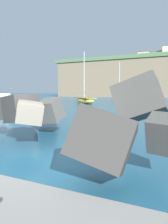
% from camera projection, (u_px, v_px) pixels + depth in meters
% --- Properties ---
extents(ground_plane, '(400.00, 400.00, 0.00)m').
position_uv_depth(ground_plane, '(39.00, 159.00, 6.35)').
color(ground_plane, '#235B7A').
extents(breakwater_jetty, '(32.56, 7.09, 2.62)m').
position_uv_depth(breakwater_jetty, '(30.00, 114.00, 8.91)').
color(breakwater_jetty, '#4C4944').
rests_on(breakwater_jetty, ground).
extents(boat_near_centre, '(4.61, 6.14, 8.21)m').
position_uv_depth(boat_near_centre, '(120.00, 98.00, 45.83)').
color(boat_near_centre, navy).
rests_on(boat_near_centre, ground).
extents(boat_mid_left, '(4.89, 4.50, 1.92)m').
position_uv_depth(boat_mid_left, '(3.00, 105.00, 22.09)').
color(boat_mid_left, beige).
rests_on(boat_mid_left, ground).
extents(boat_mid_right, '(5.08, 4.57, 8.24)m').
position_uv_depth(boat_mid_right, '(85.00, 100.00, 34.52)').
color(boat_mid_right, '#EAC64C').
rests_on(boat_mid_right, ground).
extents(mooring_buoy_inner, '(0.44, 0.44, 0.44)m').
position_uv_depth(mooring_buoy_inner, '(152.00, 103.00, 33.07)').
color(mooring_buoy_inner, yellow).
rests_on(mooring_buoy_inner, ground).
extents(mooring_buoy_middle, '(0.44, 0.44, 0.44)m').
position_uv_depth(mooring_buoy_middle, '(81.00, 101.00, 38.33)').
color(mooring_buoy_middle, yellow).
rests_on(mooring_buoy_middle, ground).
extents(station_building_central, '(8.11, 8.01, 4.22)m').
position_uv_depth(station_building_central, '(166.00, 57.00, 87.44)').
color(station_building_central, beige).
rests_on(station_building_central, headland_bluff).
extents(station_building_annex, '(4.96, 7.12, 4.80)m').
position_uv_depth(station_building_annex, '(145.00, 58.00, 91.55)').
color(station_building_annex, '#B2ADA3').
rests_on(station_building_annex, headland_bluff).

